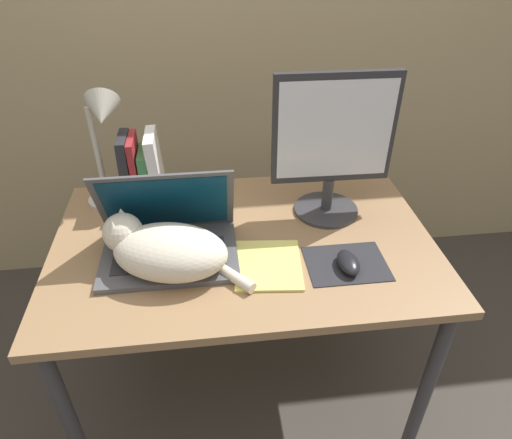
% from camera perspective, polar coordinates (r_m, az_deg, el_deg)
% --- Properties ---
extents(desk, '(1.18, 0.76, 0.76)m').
position_cam_1_polar(desk, '(1.48, -1.52, -5.04)').
color(desk, '#93704C').
rests_on(desk, ground_plane).
extents(laptop, '(0.40, 0.28, 0.27)m').
position_cam_1_polar(laptop, '(1.37, -10.84, -2.37)').
color(laptop, '#4C4C51').
rests_on(laptop, desk).
extents(cat, '(0.42, 0.28, 0.16)m').
position_cam_1_polar(cat, '(1.30, -11.38, -3.68)').
color(cat, beige).
rests_on(cat, desk).
extents(external_monitor, '(0.38, 0.22, 0.48)m').
position_cam_1_polar(external_monitor, '(1.45, 9.58, 9.22)').
color(external_monitor, '#333338').
rests_on(external_monitor, desk).
extents(mousepad, '(0.23, 0.18, 0.00)m').
position_cam_1_polar(mousepad, '(1.36, 11.21, -5.41)').
color(mousepad, '#232328').
rests_on(mousepad, desk).
extents(computer_mouse, '(0.06, 0.11, 0.04)m').
position_cam_1_polar(computer_mouse, '(1.34, 11.47, -5.26)').
color(computer_mouse, black).
rests_on(computer_mouse, mousepad).
extents(book_row, '(0.14, 0.15, 0.25)m').
position_cam_1_polar(book_row, '(1.60, -14.02, 5.93)').
color(book_row, '#232328').
rests_on(book_row, desk).
extents(desk_lamp, '(0.17, 0.17, 0.42)m').
position_cam_1_polar(desk_lamp, '(1.53, -18.65, 10.35)').
color(desk_lamp, beige).
rests_on(desk_lamp, desk).
extents(notepad, '(0.21, 0.24, 0.01)m').
position_cam_1_polar(notepad, '(1.33, 1.53, -5.67)').
color(notepad, '#E5DB6B').
rests_on(notepad, desk).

